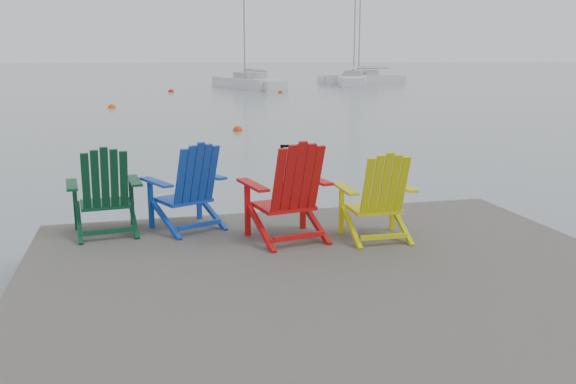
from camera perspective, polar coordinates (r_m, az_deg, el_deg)
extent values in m
plane|color=gray|center=(6.05, 4.65, -12.16)|extent=(400.00, 400.00, 0.00)
cube|color=#322F2C|center=(5.89, 4.72, -8.63)|extent=(6.00, 5.00, 0.20)
cylinder|color=black|center=(7.98, -19.81, -8.94)|extent=(0.26, 0.26, 1.20)
cylinder|color=black|center=(8.12, -0.35, -7.76)|extent=(0.26, 0.26, 1.20)
cylinder|color=black|center=(9.10, 16.51, -6.02)|extent=(0.26, 0.26, 1.20)
cylinder|color=black|center=(8.02, -0.57, 1.27)|extent=(0.04, 0.04, 0.90)
cylinder|color=black|center=(8.13, 2.45, 1.42)|extent=(0.04, 0.04, 0.90)
cylinder|color=black|center=(7.99, 0.96, 4.37)|extent=(0.48, 0.04, 0.04)
cylinder|color=black|center=(8.05, 0.96, 2.04)|extent=(0.44, 0.03, 0.03)
cube|color=#0A3B21|center=(7.45, -16.75, -1.07)|extent=(0.60, 0.54, 0.04)
cube|color=#0A3B21|center=(7.65, -19.26, -1.25)|extent=(0.06, 0.06, 0.58)
cube|color=#0A3B21|center=(7.68, -14.42, -0.87)|extent=(0.06, 0.06, 0.58)
cube|color=#0A3B21|center=(7.37, -19.58, 0.64)|extent=(0.19, 0.64, 0.03)
cube|color=#0A3B21|center=(7.40, -14.17, 1.05)|extent=(0.19, 0.64, 0.03)
cube|color=#0A3B21|center=(7.05, -16.75, 1.04)|extent=(0.53, 0.32, 0.71)
cube|color=#0F39A2|center=(7.44, -9.76, -0.69)|extent=(0.71, 0.68, 0.04)
cube|color=#0F39A2|center=(7.49, -12.71, -1.10)|extent=(0.07, 0.07, 0.59)
cube|color=#0F39A2|center=(7.78, -8.34, -0.40)|extent=(0.07, 0.07, 0.59)
cube|color=#0F39A2|center=(7.21, -12.23, 0.91)|extent=(0.37, 0.63, 0.03)
cube|color=#0F39A2|center=(7.54, -7.39, 1.60)|extent=(0.37, 0.63, 0.03)
cube|color=#0F39A2|center=(7.08, -8.55, 1.56)|extent=(0.58, 0.45, 0.72)
cube|color=#B60E0D|center=(6.92, -0.42, -1.30)|extent=(0.69, 0.63, 0.04)
cube|color=#B60E0D|center=(7.00, -3.81, -1.59)|extent=(0.06, 0.06, 0.63)
cube|color=#B60E0D|center=(7.27, 1.40, -1.02)|extent=(0.06, 0.06, 0.63)
cube|color=#B60E0D|center=(6.69, -3.33, 0.67)|extent=(0.26, 0.70, 0.03)
cube|color=#B60E0D|center=(7.00, 2.50, 1.22)|extent=(0.26, 0.70, 0.03)
cube|color=#B60E0D|center=(6.51, 0.90, 1.20)|extent=(0.60, 0.39, 0.77)
cube|color=#C9C60B|center=(7.01, 7.99, -1.55)|extent=(0.55, 0.49, 0.04)
cube|color=#C9C60B|center=(7.10, 5.02, -1.66)|extent=(0.05, 0.05, 0.57)
cube|color=#C9C60B|center=(7.32, 9.76, -1.38)|extent=(0.05, 0.05, 0.57)
cube|color=#C9C60B|center=(6.83, 5.42, 0.30)|extent=(0.13, 0.62, 0.03)
cube|color=#C9C60B|center=(7.06, 10.71, 0.56)|extent=(0.13, 0.62, 0.03)
cube|color=#C9C60B|center=(6.64, 9.06, 0.59)|extent=(0.50, 0.27, 0.69)
cube|color=silver|center=(47.60, -3.81, 9.95)|extent=(4.48, 9.10, 1.10)
cube|color=#9E9EA3|center=(47.17, -3.60, 10.77)|extent=(2.23, 2.97, 0.55)
cylinder|color=gray|center=(48.09, -4.16, 17.19)|extent=(0.12, 0.12, 11.01)
cube|color=silver|center=(53.70, 6.13, 10.22)|extent=(5.24, 8.82, 1.10)
cube|color=#9E9EA3|center=(53.24, 6.13, 10.95)|extent=(2.40, 2.97, 0.55)
cylinder|color=gray|center=(54.20, 6.30, 16.50)|extent=(0.12, 0.12, 10.75)
cube|color=silver|center=(55.76, 6.94, 10.29)|extent=(6.91, 2.61, 1.10)
cube|color=#9E9EA3|center=(55.82, 7.30, 11.00)|extent=(2.16, 1.48, 0.55)
cylinder|color=gray|center=(55.69, 6.72, 15.19)|extent=(0.12, 0.12, 8.43)
sphere|color=red|center=(20.93, -4.73, 5.71)|extent=(0.34, 0.34, 0.34)
sphere|color=#D14D0C|center=(31.22, -16.15, 7.57)|extent=(0.39, 0.39, 0.39)
sphere|color=red|center=(41.96, -0.72, 9.26)|extent=(0.33, 0.33, 0.33)
sphere|color=red|center=(43.62, -10.88, 9.17)|extent=(0.41, 0.41, 0.41)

